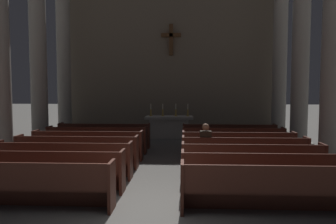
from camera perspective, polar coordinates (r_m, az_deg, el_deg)
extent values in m
plane|color=#66635E|center=(6.65, -3.58, -16.34)|extent=(80.00, 80.00, 0.00)
cube|color=#4C2319|center=(7.18, -23.32, -11.57)|extent=(3.38, 0.40, 0.05)
cube|color=#4C2319|center=(6.91, -24.22, -9.84)|extent=(3.38, 0.05, 0.50)
cube|color=#4C2319|center=(7.39, -22.64, -12.90)|extent=(3.38, 0.04, 0.40)
cube|color=#4C2319|center=(6.59, -9.52, -12.24)|extent=(0.06, 0.50, 0.95)
cube|color=#4C2319|center=(8.15, -19.86, -9.60)|extent=(3.38, 0.40, 0.05)
cube|color=#4C2319|center=(7.88, -20.54, -8.02)|extent=(3.38, 0.05, 0.50)
cube|color=#4C2319|center=(8.36, -19.33, -10.82)|extent=(3.38, 0.04, 0.40)
cube|color=#4C2319|center=(7.63, -7.72, -9.93)|extent=(0.06, 0.50, 0.95)
cube|color=#4C2319|center=(9.14, -17.17, -8.03)|extent=(3.38, 0.40, 0.05)
cube|color=#4C2319|center=(8.88, -17.71, -6.59)|extent=(3.38, 0.05, 0.50)
cube|color=#4C2319|center=(9.36, -16.76, -9.15)|extent=(3.38, 0.04, 0.40)
cube|color=#4C2319|center=(8.68, -6.38, -8.17)|extent=(0.06, 0.50, 0.95)
cube|color=#4C2319|center=(10.17, -15.04, -6.75)|extent=(3.38, 0.40, 0.05)
cube|color=#4C2319|center=(9.91, -15.47, -5.43)|extent=(3.38, 0.05, 0.50)
cube|color=#4C2319|center=(10.38, -14.70, -7.79)|extent=(3.38, 0.04, 0.40)
cube|color=#4C2319|center=(9.75, -5.33, -6.79)|extent=(0.06, 0.50, 0.95)
cube|color=#4C2319|center=(10.79, -23.86, -6.07)|extent=(0.06, 0.50, 0.95)
cube|color=#4C2319|center=(11.20, -13.30, -5.71)|extent=(3.38, 0.40, 0.05)
cube|color=#4C2319|center=(10.94, -13.65, -4.49)|extent=(3.38, 0.05, 0.50)
cube|color=#4C2319|center=(11.41, -13.03, -6.67)|extent=(3.38, 0.04, 0.40)
cube|color=#4C2319|center=(10.83, -4.50, -5.69)|extent=(0.06, 0.50, 0.95)
cube|color=#4C2319|center=(11.77, -21.44, -5.17)|extent=(0.06, 0.50, 0.95)
cube|color=#4C2319|center=(12.25, -11.87, -4.84)|extent=(3.38, 0.40, 0.05)
cube|color=#4C2319|center=(11.99, -12.16, -3.71)|extent=(3.38, 0.05, 0.50)
cube|color=#4C2319|center=(12.46, -11.64, -5.73)|extent=(3.38, 0.04, 0.40)
cube|color=#4C2319|center=(11.90, -3.82, -4.78)|extent=(0.06, 0.50, 0.95)
cube|color=#4C2319|center=(12.77, -19.41, -4.40)|extent=(0.06, 0.50, 0.95)
cube|color=#4C2319|center=(13.31, -10.66, -4.10)|extent=(3.38, 0.40, 0.05)
cube|color=#4C2319|center=(13.05, -10.91, -3.05)|extent=(3.38, 0.05, 0.50)
cube|color=#4C2319|center=(13.51, -10.47, -4.94)|extent=(3.38, 0.04, 0.40)
cube|color=#4C2319|center=(12.99, -3.26, -4.02)|extent=(0.06, 0.50, 0.95)
cube|color=#4C2319|center=(13.78, -17.67, -3.73)|extent=(0.06, 0.50, 0.95)
cube|color=#4C2319|center=(6.69, 17.71, -12.57)|extent=(3.38, 0.40, 0.05)
cube|color=#4C2319|center=(6.41, 18.29, -10.78)|extent=(3.38, 0.05, 0.50)
cube|color=#4C2319|center=(6.92, 17.27, -13.94)|extent=(3.38, 0.04, 0.40)
cube|color=#4C2319|center=(6.44, 2.42, -12.57)|extent=(0.06, 0.50, 0.95)
cube|color=#4C2319|center=(7.72, 15.58, -10.26)|extent=(3.38, 0.40, 0.05)
cube|color=#4C2319|center=(7.44, 16.01, -8.63)|extent=(3.38, 0.05, 0.50)
cube|color=#4C2319|center=(7.95, 15.26, -11.51)|extent=(3.38, 0.04, 0.40)
cube|color=#4C2319|center=(7.50, 2.48, -10.14)|extent=(0.06, 0.50, 0.95)
cube|color=#4C2319|center=(8.77, 13.98, -8.49)|extent=(3.38, 0.40, 0.05)
cube|color=#4C2319|center=(8.50, 14.31, -7.01)|extent=(3.38, 0.05, 0.50)
cube|color=#4C2319|center=(8.99, 13.73, -9.64)|extent=(3.38, 0.04, 0.40)
cube|color=#4C2319|center=(8.58, 2.53, -8.31)|extent=(0.06, 0.50, 0.95)
cube|color=#4C2319|center=(9.23, 24.66, -7.80)|extent=(0.06, 0.50, 0.95)
cube|color=#4C2319|center=(9.83, 12.73, -7.09)|extent=(3.38, 0.40, 0.05)
cube|color=#4C2319|center=(9.56, 12.99, -5.73)|extent=(3.38, 0.05, 0.50)
cube|color=#4C2319|center=(10.05, 12.54, -8.15)|extent=(3.38, 0.04, 0.40)
cube|color=#4C2319|center=(9.65, 2.57, -6.89)|extent=(0.06, 0.50, 0.95)
cube|color=#4C2319|center=(10.24, 22.36, -6.57)|extent=(0.06, 0.50, 0.95)
cube|color=#4C2319|center=(10.90, 11.74, -5.96)|extent=(3.38, 0.40, 0.05)
cube|color=#4C2319|center=(10.63, 11.95, -4.72)|extent=(3.38, 0.05, 0.50)
cube|color=#4C2319|center=(11.11, 11.57, -6.94)|extent=(3.38, 0.04, 0.40)
cube|color=#4C2319|center=(10.74, 2.60, -5.76)|extent=(0.06, 0.50, 0.95)
cube|color=#4C2319|center=(11.26, 20.48, -5.55)|extent=(0.06, 0.50, 0.95)
cube|color=#4C2319|center=(11.97, 10.92, -5.04)|extent=(3.38, 0.40, 0.05)
cube|color=#4C2319|center=(11.71, 11.09, -3.88)|extent=(3.38, 0.05, 0.50)
cube|color=#4C2319|center=(12.19, 10.79, -5.95)|extent=(3.38, 0.04, 0.40)
cube|color=#4C2319|center=(11.83, 2.62, -4.83)|extent=(0.06, 0.50, 0.95)
cube|color=#4C2319|center=(12.31, 18.93, -4.70)|extent=(0.06, 0.50, 0.95)
cube|color=#4C2319|center=(13.05, 10.24, -4.26)|extent=(3.38, 0.40, 0.05)
cube|color=#4C2319|center=(12.79, 10.39, -3.19)|extent=(3.38, 0.05, 0.50)
cube|color=#4C2319|center=(13.26, 10.13, -5.11)|extent=(3.38, 0.04, 0.40)
cube|color=#4C2319|center=(12.92, 2.64, -4.06)|extent=(0.06, 0.50, 0.95)
cube|color=#4C2319|center=(13.36, 17.62, -3.98)|extent=(0.06, 0.50, 0.95)
cube|color=#ADA89E|center=(12.22, -26.14, -6.75)|extent=(0.92, 0.92, 0.20)
cube|color=#ADA89E|center=(11.61, 25.60, -7.30)|extent=(0.92, 0.92, 0.20)
cylinder|color=#ADA89E|center=(11.47, 26.18, 10.57)|extent=(0.66, 0.66, 7.38)
cube|color=#ADA89E|center=(14.75, -20.74, -4.77)|extent=(0.92, 0.92, 0.20)
cylinder|color=#ADA89E|center=(14.64, -21.11, 9.25)|extent=(0.66, 0.66, 7.38)
cube|color=#ADA89E|center=(14.25, 21.13, -5.09)|extent=(0.92, 0.92, 0.20)
cylinder|color=#ADA89E|center=(14.13, 21.53, 9.43)|extent=(0.66, 0.66, 7.38)
cube|color=#ADA89E|center=(17.38, -16.96, -3.35)|extent=(0.92, 0.92, 0.20)
cylinder|color=#ADA89E|center=(17.29, -17.22, 8.53)|extent=(0.66, 0.66, 7.38)
cube|color=#ADA89E|center=(16.96, 18.10, -3.56)|extent=(0.92, 0.92, 0.20)
cylinder|color=#ADA89E|center=(16.86, 18.38, 8.61)|extent=(0.66, 0.66, 7.38)
cube|color=#A8A399|center=(15.53, 0.21, -2.79)|extent=(1.76, 0.72, 0.88)
cube|color=#A8A399|center=(15.47, 0.21, -0.95)|extent=(2.20, 0.90, 0.12)
cube|color=silver|center=(15.47, 0.21, -0.71)|extent=(2.09, 0.86, 0.01)
cylinder|color=#B79338|center=(15.53, -2.92, -0.63)|extent=(0.16, 0.16, 0.02)
cylinder|color=#B79338|center=(15.52, -2.92, -0.10)|extent=(0.07, 0.07, 0.31)
cylinder|color=silver|center=(15.50, -2.93, 0.94)|extent=(0.04, 0.04, 0.26)
cylinder|color=#B79338|center=(15.48, -0.89, -0.64)|extent=(0.16, 0.16, 0.02)
cylinder|color=#B79338|center=(15.47, -0.90, -0.11)|extent=(0.07, 0.07, 0.31)
cylinder|color=silver|center=(15.45, -0.90, 0.94)|extent=(0.04, 0.04, 0.26)
cylinder|color=#B79338|center=(15.46, 1.33, -0.65)|extent=(0.16, 0.16, 0.02)
cylinder|color=#B79338|center=(15.45, 1.33, -0.12)|extent=(0.07, 0.07, 0.31)
cylinder|color=silver|center=(15.43, 1.33, 0.93)|extent=(0.04, 0.04, 0.26)
cylinder|color=#B79338|center=(15.45, 3.36, -0.66)|extent=(0.16, 0.16, 0.02)
cylinder|color=#B79338|center=(15.44, 3.37, -0.13)|extent=(0.07, 0.07, 0.31)
cylinder|color=silver|center=(15.42, 3.37, 0.93)|extent=(0.04, 0.04, 0.26)
cube|color=gray|center=(17.76, 0.55, 10.64)|extent=(11.38, 0.25, 8.64)
cube|color=brown|center=(17.60, 0.53, 12.12)|extent=(0.19, 0.19, 1.57)
cube|color=brown|center=(17.63, 0.53, 12.88)|extent=(1.01, 0.19, 0.19)
cube|color=#26262B|center=(9.92, 6.26, -8.09)|extent=(0.24, 0.14, 0.45)
cube|color=#26262B|center=(9.73, 6.32, -6.61)|extent=(0.28, 0.36, 0.12)
cube|color=#2D2319|center=(9.55, 6.38, -4.81)|extent=(0.32, 0.20, 0.54)
sphere|color=#9E7051|center=(9.50, 6.40, -2.55)|extent=(0.20, 0.20, 0.20)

